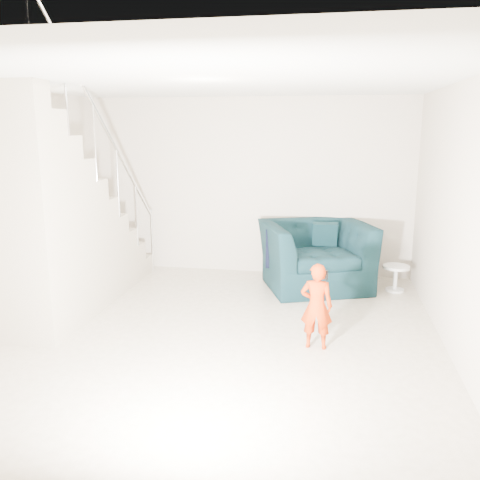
% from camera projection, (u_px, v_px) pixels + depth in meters
% --- Properties ---
extents(floor, '(5.50, 5.50, 0.00)m').
position_uv_depth(floor, '(207.00, 340.00, 5.49)').
color(floor, gray).
rests_on(floor, ground).
extents(ceiling, '(5.50, 5.50, 0.00)m').
position_uv_depth(ceiling, '(203.00, 79.00, 4.91)').
color(ceiling, silver).
rests_on(ceiling, back_wall).
extents(back_wall, '(5.00, 0.00, 5.00)m').
position_uv_depth(back_wall, '(248.00, 187.00, 7.84)').
color(back_wall, '#C2B39E').
rests_on(back_wall, floor).
extents(front_wall, '(5.00, 0.00, 5.00)m').
position_uv_depth(front_wall, '(73.00, 309.00, 2.56)').
color(front_wall, '#C2B39E').
rests_on(front_wall, floor).
extents(right_wall, '(0.00, 5.50, 5.50)m').
position_uv_depth(right_wall, '(463.00, 225.00, 4.77)').
color(right_wall, '#C2B39E').
rests_on(right_wall, floor).
extents(armchair, '(1.78, 1.67, 0.93)m').
position_uv_depth(armchair, '(316.00, 255.00, 7.23)').
color(armchair, black).
rests_on(armchair, floor).
extents(toddler, '(0.34, 0.23, 0.91)m').
position_uv_depth(toddler, '(316.00, 306.00, 5.21)').
color(toddler, '#9F1A05').
rests_on(toddler, floor).
extents(side_table, '(0.37, 0.37, 0.37)m').
position_uv_depth(side_table, '(396.00, 274.00, 7.08)').
color(side_table, silver).
rests_on(side_table, floor).
extents(staircase, '(1.02, 3.03, 3.62)m').
position_uv_depth(staircase, '(57.00, 237.00, 6.16)').
color(staircase, '#ADA089').
rests_on(staircase, floor).
extents(cushion, '(0.36, 0.17, 0.36)m').
position_uv_depth(cushion, '(325.00, 234.00, 7.47)').
color(cushion, black).
rests_on(cushion, armchair).
extents(throw, '(0.05, 0.50, 0.56)m').
position_uv_depth(throw, '(270.00, 245.00, 7.33)').
color(throw, black).
rests_on(throw, armchair).
extents(phone, '(0.03, 0.05, 0.10)m').
position_uv_depth(phone, '(326.00, 275.00, 5.12)').
color(phone, black).
rests_on(phone, toddler).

